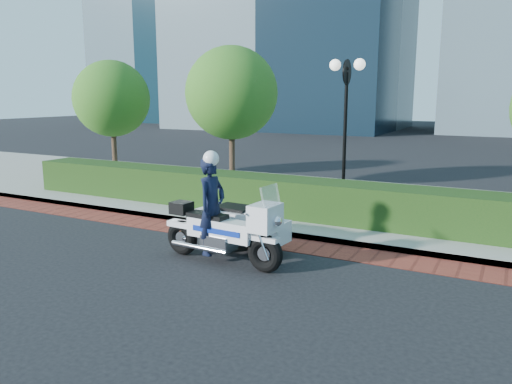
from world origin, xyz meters
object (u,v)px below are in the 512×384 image
at_px(tree_a, 112,99).
at_px(tree_b, 231,93).
at_px(police_motorcycle, 228,221).
at_px(lamppost, 346,110).

bearing_deg(tree_a, tree_b, 0.00).
distance_m(tree_b, police_motorcycle, 7.83).
relative_size(tree_a, tree_b, 0.94).
height_order(tree_b, police_motorcycle, tree_b).
bearing_deg(tree_b, lamppost, -16.11).
height_order(tree_a, tree_b, tree_b).
bearing_deg(police_motorcycle, lamppost, 84.88).
bearing_deg(lamppost, police_motorcycle, -99.47).
distance_m(tree_a, police_motorcycle, 11.43).
xyz_separation_m(tree_a, tree_b, (5.50, 0.00, 0.21)).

